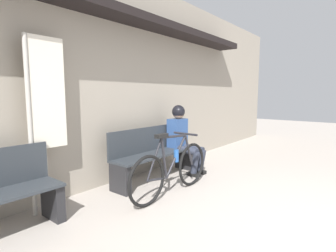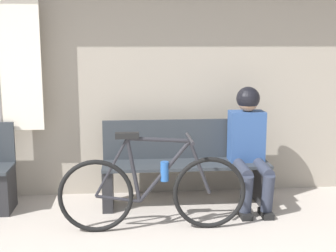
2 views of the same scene
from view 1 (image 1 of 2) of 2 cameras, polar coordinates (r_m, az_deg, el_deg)
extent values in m
plane|color=#ADA399|center=(3.04, 28.58, -20.70)|extent=(24.00, 24.00, 0.00)
cube|color=#9E9384|center=(4.19, -11.49, 9.97)|extent=(12.00, 0.12, 3.20)
cube|color=black|center=(4.13, -9.12, 22.69)|extent=(6.60, 0.44, 0.12)
cube|color=#2D3338|center=(4.22, -2.49, -6.06)|extent=(1.64, 0.42, 0.03)
cube|color=#2D3338|center=(4.31, -4.46, -2.89)|extent=(1.64, 0.03, 0.40)
cube|color=#232326|center=(3.76, -10.39, -11.26)|extent=(0.10, 0.36, 0.41)
cube|color=#232326|center=(4.86, 3.56, -6.97)|extent=(0.10, 0.36, 0.41)
torus|color=black|center=(3.26, -4.56, -11.83)|extent=(0.64, 0.04, 0.64)
torus|color=black|center=(3.99, 5.21, -8.30)|extent=(0.64, 0.04, 0.64)
cylinder|color=#232328|center=(3.54, 1.35, -2.27)|extent=(0.53, 0.03, 0.07)
cylinder|color=#232328|center=(3.63, 1.81, -6.49)|extent=(0.46, 0.03, 0.54)
cylinder|color=#232328|center=(3.43, -0.87, -7.03)|extent=(0.13, 0.03, 0.56)
cylinder|color=#232328|center=(3.40, -2.36, -11.53)|extent=(0.38, 0.03, 0.08)
cylinder|color=#232328|center=(3.29, -2.95, -7.14)|extent=(0.29, 0.02, 0.51)
cylinder|color=#232328|center=(3.87, 4.52, -5.25)|extent=(0.20, 0.03, 0.48)
cube|color=black|center=(3.33, -1.41, -2.14)|extent=(0.20, 0.07, 0.05)
cylinder|color=#232328|center=(3.75, 3.80, -1.71)|extent=(0.03, 0.40, 0.03)
cylinder|color=#235199|center=(3.63, 1.81, -6.49)|extent=(0.07, 0.07, 0.17)
cylinder|color=#2D3342|center=(4.48, 3.92, -5.24)|extent=(0.11, 0.44, 0.13)
cylinder|color=#2D3342|center=(4.42, 5.90, -7.95)|extent=(0.11, 0.17, 0.38)
cube|color=black|center=(4.50, 5.54, -10.45)|extent=(0.10, 0.22, 0.06)
cylinder|color=#2D3342|center=(4.64, 5.34, -4.82)|extent=(0.11, 0.44, 0.13)
cylinder|color=#2D3342|center=(4.59, 7.27, -7.43)|extent=(0.11, 0.17, 0.38)
cube|color=black|center=(4.66, 6.91, -9.85)|extent=(0.10, 0.22, 0.06)
cube|color=#2D4C84|center=(4.66, 2.06, -1.50)|extent=(0.34, 0.22, 0.50)
sphere|color=#9E7556|center=(4.61, 2.28, 2.78)|extent=(0.20, 0.20, 0.20)
sphere|color=black|center=(4.61, 2.28, 3.16)|extent=(0.23, 0.23, 0.23)
cube|color=#232326|center=(3.25, -23.78, -14.67)|extent=(0.10, 0.36, 0.41)
cylinder|color=#B7B2A8|center=(3.24, -27.84, -0.28)|extent=(0.05, 0.05, 2.01)
cube|color=silver|center=(3.32, -24.62, 6.51)|extent=(0.40, 0.02, 1.26)
camera|label=2|loc=(3.05, 73.72, 7.00)|focal=50.00mm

